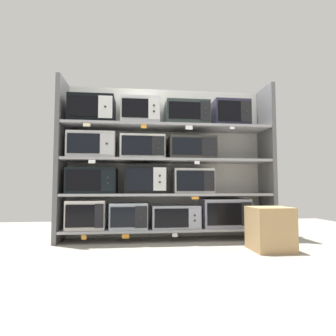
% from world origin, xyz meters
% --- Properties ---
extents(ground, '(6.46, 6.00, 0.02)m').
position_xyz_m(ground, '(0.00, -1.00, -0.01)').
color(ground, gray).
extents(back_panel, '(2.66, 0.04, 1.90)m').
position_xyz_m(back_panel, '(0.00, 0.24, 0.95)').
color(back_panel, beige).
rests_on(back_panel, ground).
extents(upright_left, '(0.05, 0.43, 1.90)m').
position_xyz_m(upright_left, '(-1.26, 0.00, 0.95)').
color(upright_left, '#5B5B5E').
rests_on(upright_left, ground).
extents(upright_right, '(0.05, 0.43, 1.90)m').
position_xyz_m(upright_right, '(1.26, 0.00, 0.95)').
color(upright_right, '#5B5B5E').
rests_on(upright_right, ground).
extents(shelf_0, '(2.46, 0.43, 0.03)m').
position_xyz_m(shelf_0, '(0.00, 0.00, 0.13)').
color(shelf_0, '#99999E').
rests_on(shelf_0, ground).
extents(microwave_0, '(0.44, 0.35, 0.33)m').
position_xyz_m(microwave_0, '(-0.95, -0.00, 0.31)').
color(microwave_0, silver).
rests_on(microwave_0, shelf_0).
extents(microwave_1, '(0.43, 0.42, 0.30)m').
position_xyz_m(microwave_1, '(-0.46, -0.00, 0.29)').
color(microwave_1, '#97A2AF').
rests_on(microwave_1, shelf_0).
extents(microwave_2, '(0.56, 0.42, 0.27)m').
position_xyz_m(microwave_2, '(0.08, -0.00, 0.28)').
color(microwave_2, '#979BA9').
rests_on(microwave_2, shelf_0).
extents(microwave_3, '(0.57, 0.37, 0.34)m').
position_xyz_m(microwave_3, '(0.70, -0.00, 0.31)').
color(microwave_3, '#9B9AAB').
rests_on(microwave_3, shelf_0).
extents(price_tag_0, '(0.05, 0.00, 0.05)m').
position_xyz_m(price_tag_0, '(-0.94, -0.22, 0.08)').
color(price_tag_0, orange).
extents(price_tag_1, '(0.08, 0.00, 0.05)m').
position_xyz_m(price_tag_1, '(-0.49, -0.22, 0.08)').
color(price_tag_1, orange).
extents(price_tag_2, '(0.06, 0.00, 0.04)m').
position_xyz_m(price_tag_2, '(0.05, -0.22, 0.09)').
color(price_tag_2, white).
extents(shelf_1, '(2.46, 0.43, 0.03)m').
position_xyz_m(shelf_1, '(0.00, 0.00, 0.54)').
color(shelf_1, '#99999E').
extents(microwave_4, '(0.56, 0.43, 0.29)m').
position_xyz_m(microwave_4, '(-0.89, -0.00, 0.70)').
color(microwave_4, black).
rests_on(microwave_4, shelf_1).
extents(microwave_5, '(0.48, 0.40, 0.33)m').
position_xyz_m(microwave_5, '(-0.28, -0.00, 0.72)').
color(microwave_5, black).
rests_on(microwave_5, shelf_1).
extents(microwave_6, '(0.48, 0.36, 0.29)m').
position_xyz_m(microwave_6, '(0.30, -0.00, 0.70)').
color(microwave_6, beige).
rests_on(microwave_6, shelf_1).
extents(price_tag_3, '(0.08, 0.00, 0.03)m').
position_xyz_m(price_tag_3, '(0.29, -0.22, 0.50)').
color(price_tag_3, orange).
extents(shelf_2, '(2.46, 0.43, 0.03)m').
position_xyz_m(shelf_2, '(0.00, 0.00, 0.95)').
color(shelf_2, '#99999E').
extents(microwave_7, '(0.54, 0.41, 0.30)m').
position_xyz_m(microwave_7, '(-0.90, -0.00, 1.11)').
color(microwave_7, '#B6B6B7').
rests_on(microwave_7, shelf_2).
extents(microwave_8, '(0.52, 0.36, 0.28)m').
position_xyz_m(microwave_8, '(-0.31, -0.00, 1.10)').
color(microwave_8, silver).
rests_on(microwave_8, shelf_2).
extents(microwave_9, '(0.56, 0.43, 0.27)m').
position_xyz_m(microwave_9, '(0.28, -0.00, 1.10)').
color(microwave_9, '#322F2C').
rests_on(microwave_9, shelf_2).
extents(price_tag_4, '(0.07, 0.00, 0.04)m').
position_xyz_m(price_tag_4, '(-0.87, -0.22, 0.91)').
color(price_tag_4, white).
extents(price_tag_5, '(0.06, 0.00, 0.04)m').
position_xyz_m(price_tag_5, '(0.31, -0.22, 0.91)').
color(price_tag_5, white).
extents(shelf_3, '(2.46, 0.43, 0.03)m').
position_xyz_m(shelf_3, '(0.00, 0.00, 1.36)').
color(shelf_3, '#99999E').
extents(microwave_10, '(0.52, 0.40, 0.32)m').
position_xyz_m(microwave_10, '(-0.91, -0.00, 1.53)').
color(microwave_10, black).
rests_on(microwave_10, shelf_3).
extents(microwave_11, '(0.46, 0.41, 0.31)m').
position_xyz_m(microwave_11, '(-0.34, -0.00, 1.53)').
color(microwave_11, '#B4B6BA').
rests_on(microwave_11, shelf_3).
extents(microwave_12, '(0.52, 0.44, 0.29)m').
position_xyz_m(microwave_12, '(0.23, -0.00, 1.52)').
color(microwave_12, '#26312F').
rests_on(microwave_12, shelf_3).
extents(microwave_13, '(0.44, 0.37, 0.32)m').
position_xyz_m(microwave_13, '(0.78, -0.00, 1.53)').
color(microwave_13, '#282638').
rests_on(microwave_13, shelf_3).
extents(price_tag_6, '(0.08, 0.00, 0.04)m').
position_xyz_m(price_tag_6, '(-0.93, -0.22, 1.32)').
color(price_tag_6, beige).
extents(price_tag_7, '(0.06, 0.00, 0.04)m').
position_xyz_m(price_tag_7, '(-0.30, -0.22, 1.32)').
color(price_tag_7, orange).
extents(price_tag_8, '(0.08, 0.00, 0.05)m').
position_xyz_m(price_tag_8, '(0.22, -0.22, 1.31)').
color(price_tag_8, white).
extents(price_tag_9, '(0.06, 0.00, 0.03)m').
position_xyz_m(price_tag_9, '(0.74, -0.22, 1.32)').
color(price_tag_9, white).
extents(shipping_carton, '(0.38, 0.38, 0.43)m').
position_xyz_m(shipping_carton, '(0.94, -0.70, 0.21)').
color(shipping_carton, tan).
rests_on(shipping_carton, ground).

